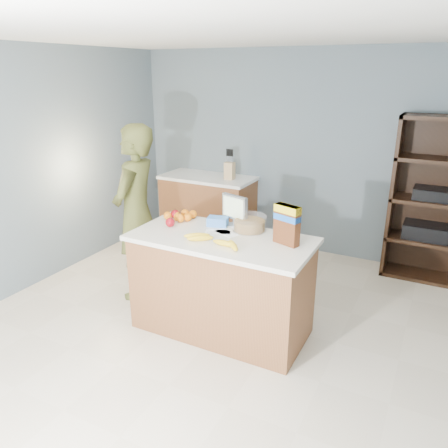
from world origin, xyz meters
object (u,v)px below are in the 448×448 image
at_px(counter_peninsula, 221,288).
at_px(cereal_box, 287,222).
at_px(shelving_unit, 434,203).
at_px(person, 136,213).
at_px(tv, 234,209).

xyz_separation_m(counter_peninsula, cereal_box, (0.54, 0.10, 0.67)).
distance_m(shelving_unit, person, 3.20).
bearing_deg(shelving_unit, tv, -132.35).
relative_size(counter_peninsula, cereal_box, 4.78).
relative_size(counter_peninsula, shelving_unit, 0.87).
distance_m(counter_peninsula, shelving_unit, 2.61).
bearing_deg(person, cereal_box, 73.96).
distance_m(counter_peninsula, tv, 0.72).
bearing_deg(counter_peninsula, tv, 95.57).
xyz_separation_m(tv, cereal_box, (0.57, -0.21, 0.03)).
bearing_deg(counter_peninsula, shelving_unit, 52.89).
distance_m(tv, cereal_box, 0.61).
relative_size(person, tv, 6.27).
relative_size(shelving_unit, cereal_box, 5.51).
bearing_deg(person, shelving_unit, 113.07).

